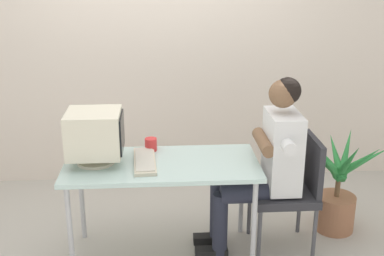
% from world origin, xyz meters
% --- Properties ---
extents(ground_plane, '(12.00, 12.00, 0.00)m').
position_xyz_m(ground_plane, '(0.00, 0.00, 0.00)').
color(ground_plane, '#B2ADA3').
extents(wall_back, '(8.00, 0.10, 3.00)m').
position_xyz_m(wall_back, '(0.30, 1.40, 1.50)').
color(wall_back, beige).
rests_on(wall_back, ground_plane).
extents(desk, '(1.35, 0.64, 0.73)m').
position_xyz_m(desk, '(0.00, 0.00, 0.67)').
color(desk, '#B7B7BC').
rests_on(desk, ground_plane).
extents(crt_monitor, '(0.38, 0.35, 0.37)m').
position_xyz_m(crt_monitor, '(-0.45, 0.03, 0.94)').
color(crt_monitor, beige).
rests_on(crt_monitor, desk).
extents(keyboard, '(0.17, 0.48, 0.03)m').
position_xyz_m(keyboard, '(-0.12, 0.01, 0.74)').
color(keyboard, beige).
rests_on(keyboard, desk).
extents(office_chair, '(0.46, 0.46, 0.87)m').
position_xyz_m(office_chair, '(0.94, 0.03, 0.50)').
color(office_chair, '#4C4C51').
rests_on(office_chair, ground_plane).
extents(person_seated, '(0.74, 0.58, 1.31)m').
position_xyz_m(person_seated, '(0.74, 0.03, 0.71)').
color(person_seated, silver).
rests_on(person_seated, ground_plane).
extents(potted_plant, '(0.76, 0.71, 0.84)m').
position_xyz_m(potted_plant, '(1.38, 0.25, 0.36)').
color(potted_plant, '#9E6647').
rests_on(potted_plant, ground_plane).
extents(desk_mug, '(0.09, 0.10, 0.09)m').
position_xyz_m(desk_mug, '(-0.08, 0.24, 0.77)').
color(desk_mug, red).
rests_on(desk_mug, desk).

